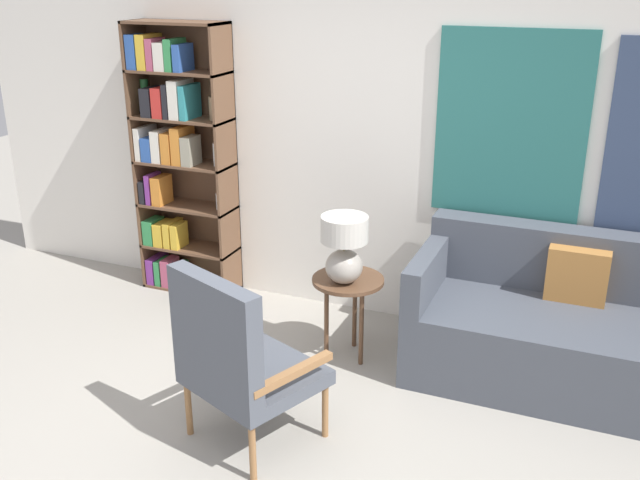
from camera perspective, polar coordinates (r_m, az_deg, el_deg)
ground_plane at (r=3.88m, az=-7.93°, el=-17.48°), size 14.00×14.00×0.00m
wall_back at (r=4.99m, az=3.70°, el=8.72°), size 6.40×0.08×2.70m
bookshelf at (r=5.51m, az=-11.47°, el=6.76°), size 0.75×0.30×2.06m
armchair at (r=3.71m, az=-6.82°, el=-9.14°), size 0.80×0.78×1.01m
couch at (r=4.63m, az=19.29°, el=-6.89°), size 1.87×0.90×0.88m
side_table at (r=4.57m, az=2.25°, el=-3.91°), size 0.46×0.46×0.56m
table_lamp at (r=4.39m, az=1.95°, el=-0.52°), size 0.29×0.29×0.44m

